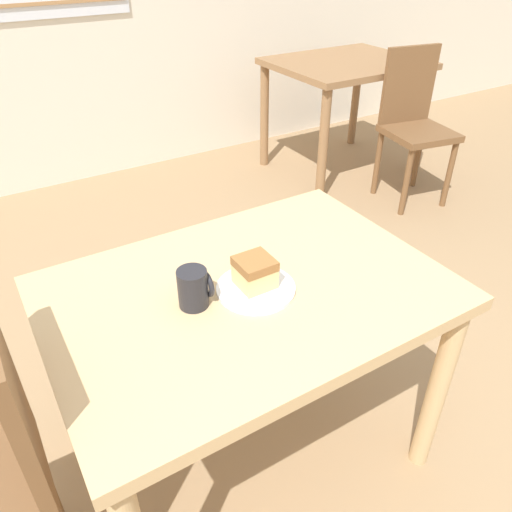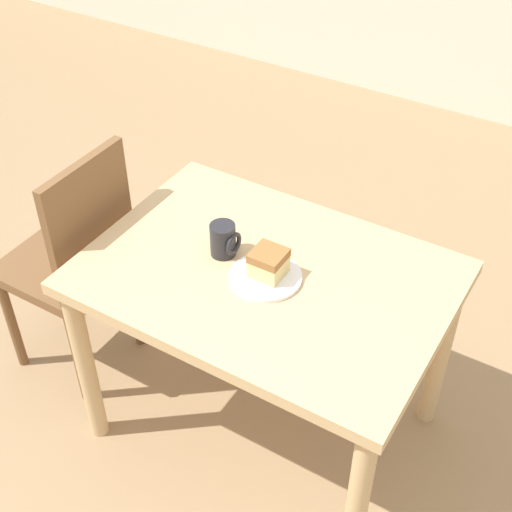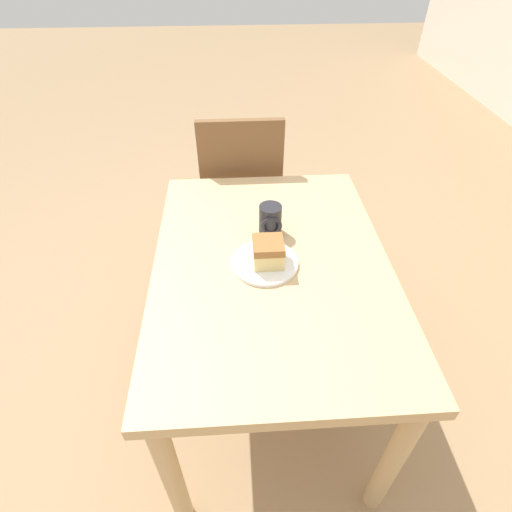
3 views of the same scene
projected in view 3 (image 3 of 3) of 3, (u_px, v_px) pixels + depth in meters
ground_plane at (154, 397)px, 1.68m from camera, size 14.00×14.00×0.00m
dining_table_near at (271, 284)px, 1.33m from camera, size 1.05×0.75×0.71m
chair_near_window at (241, 196)px, 1.93m from camera, size 0.38×0.38×0.92m
plate at (265, 263)px, 1.25m from camera, size 0.21×0.21×0.01m
cake_slice at (268, 252)px, 1.22m from camera, size 0.09×0.09×0.08m
coffee_mug at (270, 220)px, 1.34m from camera, size 0.08×0.08×0.10m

